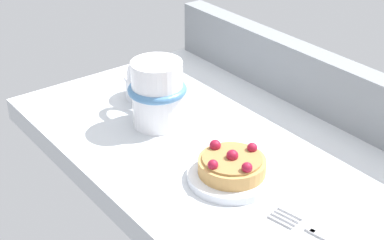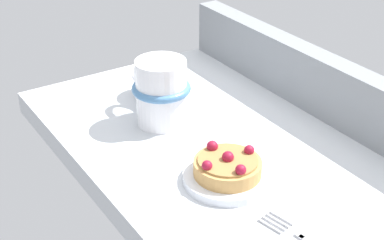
% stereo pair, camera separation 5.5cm
% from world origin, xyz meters
% --- Properties ---
extents(ground_plane, '(0.70, 0.41, 0.04)m').
position_xyz_m(ground_plane, '(0.00, 0.00, -0.02)').
color(ground_plane, silver).
extents(window_rail_back, '(0.69, 0.04, 0.10)m').
position_xyz_m(window_rail_back, '(0.00, 0.18, 0.05)').
color(window_rail_back, gray).
rests_on(window_rail_back, ground_plane).
extents(dessert_plate, '(0.12, 0.12, 0.01)m').
position_xyz_m(dessert_plate, '(0.05, -0.05, 0.01)').
color(dessert_plate, silver).
rests_on(dessert_plate, ground_plane).
extents(raspberry_tart, '(0.09, 0.09, 0.03)m').
position_xyz_m(raspberry_tart, '(0.05, -0.05, 0.02)').
color(raspberry_tart, tan).
rests_on(raspberry_tart, dessert_plate).
extents(coffee_mug, '(0.13, 0.09, 0.10)m').
position_xyz_m(coffee_mug, '(-0.13, -0.05, 0.05)').
color(coffee_mug, white).
rests_on(coffee_mug, ground_plane).
extents(sugar_bowl, '(0.07, 0.07, 0.04)m').
position_xyz_m(sugar_bowl, '(-0.22, -0.01, 0.02)').
color(sugar_bowl, silver).
rests_on(sugar_bowl, ground_plane).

